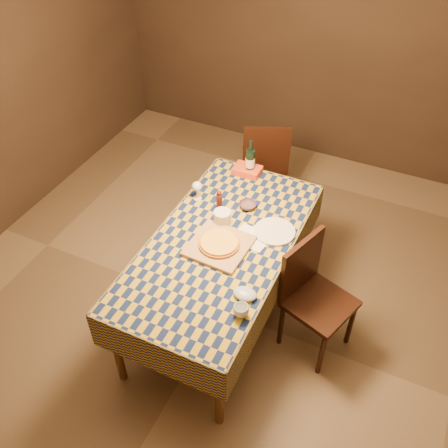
# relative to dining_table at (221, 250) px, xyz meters

# --- Properties ---
(room) EXTENTS (5.00, 5.10, 2.70)m
(room) POSITION_rel_dining_table_xyz_m (0.00, 0.00, 0.66)
(room) COLOR brown
(room) RESTS_ON ground
(dining_table) EXTENTS (0.94, 1.84, 0.77)m
(dining_table) POSITION_rel_dining_table_xyz_m (0.00, 0.00, 0.00)
(dining_table) COLOR brown
(dining_table) RESTS_ON ground
(cutting_board) EXTENTS (0.41, 0.41, 0.02)m
(cutting_board) POSITION_rel_dining_table_xyz_m (0.01, -0.05, 0.09)
(cutting_board) COLOR tan
(cutting_board) RESTS_ON dining_table
(pizza) EXTENTS (0.32, 0.32, 0.03)m
(pizza) POSITION_rel_dining_table_xyz_m (0.01, -0.05, 0.11)
(pizza) COLOR #A5621B
(pizza) RESTS_ON cutting_board
(pepper_mill) EXTENTS (0.05, 0.05, 0.19)m
(pepper_mill) POSITION_rel_dining_table_xyz_m (-0.15, 0.29, 0.17)
(pepper_mill) COLOR #4A1311
(pepper_mill) RESTS_ON dining_table
(bowl) EXTENTS (0.17, 0.17, 0.04)m
(bowl) POSITION_rel_dining_table_xyz_m (0.02, 0.42, 0.10)
(bowl) COLOR #573D49
(bowl) RESTS_ON dining_table
(wine_glass) EXTENTS (0.08, 0.08, 0.16)m
(wine_glass) POSITION_rel_dining_table_xyz_m (-0.37, 0.36, 0.19)
(wine_glass) COLOR silver
(wine_glass) RESTS_ON dining_table
(wine_bottle) EXTENTS (0.09, 0.09, 0.31)m
(wine_bottle) POSITION_rel_dining_table_xyz_m (-0.13, 0.83, 0.19)
(wine_bottle) COLOR black
(wine_bottle) RESTS_ON dining_table
(deli_tub) EXTENTS (0.14, 0.14, 0.10)m
(deli_tub) POSITION_rel_dining_table_xyz_m (-0.08, 0.19, 0.13)
(deli_tub) COLOR silver
(deli_tub) RESTS_ON dining_table
(takeout_container) EXTENTS (0.22, 0.16, 0.06)m
(takeout_container) POSITION_rel_dining_table_xyz_m (-0.15, 0.82, 0.10)
(takeout_container) COLOR #D3421B
(takeout_container) RESTS_ON dining_table
(white_plate) EXTENTS (0.33, 0.33, 0.02)m
(white_plate) POSITION_rel_dining_table_xyz_m (0.30, 0.25, 0.08)
(white_plate) COLOR white
(white_plate) RESTS_ON dining_table
(tumbler) EXTENTS (0.12, 0.12, 0.08)m
(tumbler) POSITION_rel_dining_table_xyz_m (0.38, -0.52, 0.11)
(tumbler) COLOR white
(tumbler) RESTS_ON dining_table
(flour_patch) EXTENTS (0.28, 0.24, 0.00)m
(flour_patch) POSITION_rel_dining_table_xyz_m (0.18, 0.13, 0.08)
(flour_patch) COLOR white
(flour_patch) RESTS_ON dining_table
(flour_bag) EXTENTS (0.17, 0.13, 0.04)m
(flour_bag) POSITION_rel_dining_table_xyz_m (0.34, -0.37, 0.10)
(flour_bag) COLOR #A6B5D5
(flour_bag) RESTS_ON dining_table
(chair_far) EXTENTS (0.55, 0.56, 0.93)m
(chair_far) POSITION_rel_dining_table_xyz_m (-0.21, 1.41, -0.17)
(chair_far) COLOR black
(chair_far) RESTS_ON ground
(chair_right) EXTENTS (0.54, 0.54, 0.93)m
(chair_right) POSITION_rel_dining_table_xyz_m (0.67, 0.06, -0.17)
(chair_right) COLOR black
(chair_right) RESTS_ON ground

